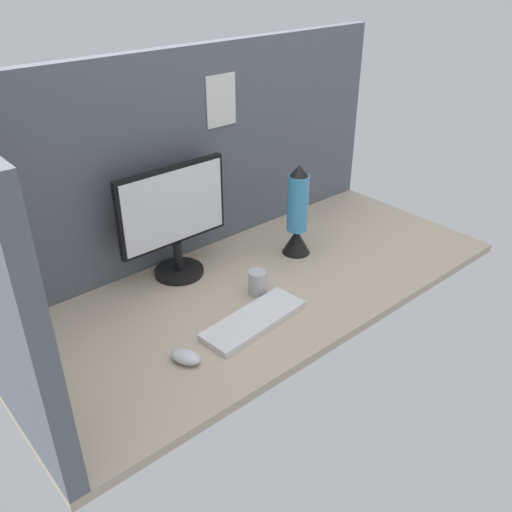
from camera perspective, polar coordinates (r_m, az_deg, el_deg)
name	(u,v)px	position (r cm, az deg, el deg)	size (l,w,h in cm)	color
ground_plane	(259,287)	(198.41, 0.33, -3.21)	(180.00, 80.00, 3.00)	tan
cubicle_wall_back	(193,154)	(207.53, -6.58, 10.42)	(180.00, 5.50, 76.60)	#565B66
monitor	(174,217)	(194.90, -8.51, 4.02)	(42.40, 18.00, 41.26)	black
keyboard	(254,320)	(177.95, -0.24, -6.63)	(37.00, 13.00, 2.00)	silver
mouse	(186,357)	(163.95, -7.30, -10.34)	(5.60, 9.60, 3.40)	silver
mug_steel	(258,282)	(190.11, 0.16, -2.74)	(6.45, 6.45, 8.72)	#B2B2B7
lava_lamp	(297,217)	(210.71, 4.30, 4.01)	(11.03, 11.03, 36.09)	black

